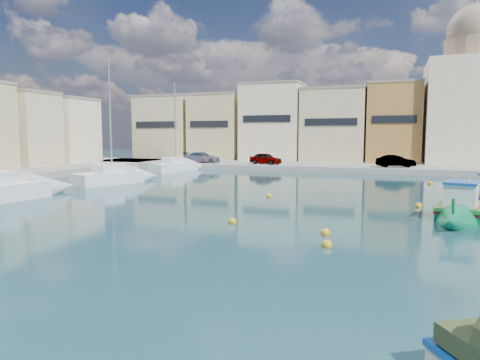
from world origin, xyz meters
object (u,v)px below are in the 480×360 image
at_px(yacht_north, 184,167).
at_px(luzzu_turquoise_cabin, 461,211).
at_px(yacht_mid, 21,191).
at_px(yacht_midnorth, 125,177).
at_px(church_block, 471,97).

bearing_deg(yacht_north, luzzu_turquoise_cabin, -38.67).
relative_size(yacht_north, yacht_mid, 0.86).
height_order(yacht_north, yacht_mid, yacht_mid).
distance_m(yacht_north, yacht_midnorth, 12.33).
height_order(luzzu_turquoise_cabin, yacht_midnorth, yacht_midnorth).
xyz_separation_m(church_block, yacht_north, (-30.50, -14.28, -8.00)).
bearing_deg(yacht_mid, luzzu_turquoise_cabin, 4.50).
height_order(luzzu_turquoise_cabin, yacht_north, yacht_north).
bearing_deg(yacht_midnorth, yacht_north, 93.36).
bearing_deg(yacht_mid, church_block, 49.73).
relative_size(luzzu_turquoise_cabin, yacht_midnorth, 0.81).
bearing_deg(yacht_north, church_block, 25.09).
bearing_deg(yacht_midnorth, luzzu_turquoise_cabin, -17.73).
height_order(luzzu_turquoise_cabin, yacht_mid, yacht_mid).
bearing_deg(church_block, luzzu_turquoise_cabin, -98.88).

